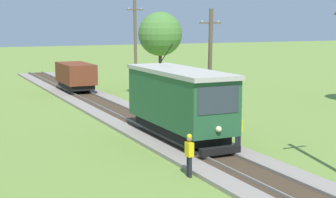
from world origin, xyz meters
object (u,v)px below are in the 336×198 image
(freight_car, at_px, (76,76))
(utility_pole_mid, at_px, (210,66))
(utility_pole_far, at_px, (135,47))
(tree_right_far, at_px, (160,34))
(red_tram, at_px, (179,101))
(second_worker, at_px, (238,129))
(track_worker, at_px, (189,153))

(freight_car, distance_m, utility_pole_mid, 17.80)
(utility_pole_far, distance_m, tree_right_far, 8.36)
(red_tram, bearing_deg, second_worker, -51.92)
(utility_pole_mid, bearing_deg, tree_right_far, 74.76)
(track_worker, bearing_deg, utility_pole_far, 74.44)
(utility_pole_mid, xyz_separation_m, tree_right_far, (5.11, 18.75, 1.46))
(tree_right_far, bearing_deg, track_worker, -111.79)
(freight_car, height_order, utility_pole_mid, utility_pole_mid)
(freight_car, distance_m, track_worker, 26.39)
(second_worker, height_order, tree_right_far, tree_right_far)
(utility_pole_far, height_order, tree_right_far, utility_pole_far)
(tree_right_far, bearing_deg, red_tram, -111.65)
(freight_car, height_order, second_worker, freight_car)
(freight_car, xyz_separation_m, utility_pole_far, (3.62, -5.10, 2.62))
(utility_pole_mid, bearing_deg, track_worker, -123.65)
(red_tram, distance_m, second_worker, 3.45)
(red_tram, bearing_deg, track_worker, -112.33)
(utility_pole_mid, distance_m, tree_right_far, 19.49)
(utility_pole_mid, height_order, track_worker, utility_pole_mid)
(track_worker, distance_m, tree_right_far, 30.13)
(red_tram, height_order, second_worker, red_tram)
(freight_car, height_order, utility_pole_far, utility_pole_far)
(track_worker, bearing_deg, second_worker, 36.43)
(freight_car, distance_m, utility_pole_far, 6.78)
(utility_pole_mid, xyz_separation_m, track_worker, (-5.97, -8.97, -2.61))
(utility_pole_far, xyz_separation_m, second_worker, (-1.63, -17.99, -3.19))
(track_worker, height_order, second_worker, same)
(red_tram, relative_size, track_worker, 4.79)
(utility_pole_far, xyz_separation_m, tree_right_far, (5.11, 6.55, 0.88))
(second_worker, bearing_deg, utility_pole_mid, 162.31)
(freight_car, xyz_separation_m, utility_pole_mid, (3.62, -17.31, 2.04))
(second_worker, bearing_deg, utility_pole_far, 172.83)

